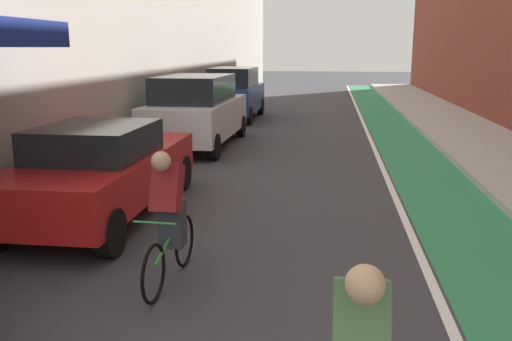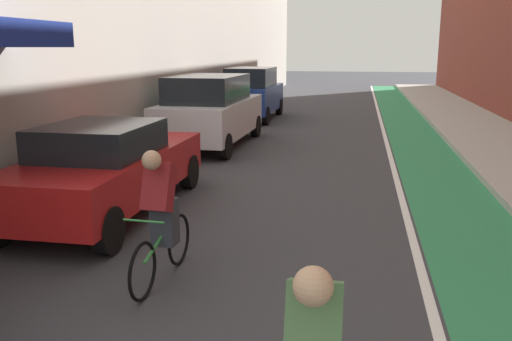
{
  "view_description": "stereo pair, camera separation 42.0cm",
  "coord_description": "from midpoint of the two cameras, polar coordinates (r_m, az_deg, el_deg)",
  "views": [
    {
      "loc": [
        0.86,
        1.2,
        2.71
      ],
      "look_at": [
        -0.2,
        9.17,
        0.91
      ],
      "focal_mm": 38.39,
      "sensor_mm": 36.0,
      "label": 1
    },
    {
      "loc": [
        1.28,
        1.27,
        2.71
      ],
      "look_at": [
        -0.2,
        9.17,
        0.91
      ],
      "focal_mm": 38.39,
      "sensor_mm": 36.0,
      "label": 2
    }
  ],
  "objects": [
    {
      "name": "ground_plane",
      "position": [
        17.18,
        6.93,
        3.49
      ],
      "size": [
        97.55,
        97.55,
        0.0
      ],
      "primitive_type": "plane",
      "color": "#38383D"
    },
    {
      "name": "parked_sedan_red",
      "position": [
        9.3,
        -14.08,
        0.33
      ],
      "size": [
        1.88,
        4.72,
        1.53
      ],
      "color": "red",
      "rests_on": "ground"
    },
    {
      "name": "sidewalk_right",
      "position": [
        19.57,
        22.86,
        3.91
      ],
      "size": [
        2.81,
        44.34,
        0.14
      ],
      "primitive_type": "cube",
      "color": "#A8A59E",
      "rests_on": "ground"
    },
    {
      "name": "lane_divider_stripe",
      "position": [
        19.16,
        13.72,
        4.17
      ],
      "size": [
        0.12,
        44.34,
        0.0
      ],
      "primitive_type": "cube",
      "color": "white",
      "rests_on": "ground"
    },
    {
      "name": "parked_suv_white",
      "position": [
        15.34,
        -4.01,
        6.3
      ],
      "size": [
        2.09,
        4.82,
        1.98
      ],
      "color": "silver",
      "rests_on": "ground"
    },
    {
      "name": "parked_suv_blue",
      "position": [
        21.28,
        0.17,
        8.09
      ],
      "size": [
        1.86,
        4.29,
        1.98
      ],
      "color": "navy",
      "rests_on": "ground"
    },
    {
      "name": "bike_lane_paint",
      "position": [
        19.23,
        16.4,
        4.05
      ],
      "size": [
        1.6,
        44.34,
        0.0
      ],
      "primitive_type": "cube",
      "color": "#2D8451",
      "rests_on": "ground"
    },
    {
      "name": "cyclist_mid",
      "position": [
        6.44,
        -8.03,
        -4.66
      ],
      "size": [
        0.48,
        1.71,
        1.61
      ],
      "color": "black",
      "rests_on": "ground"
    }
  ]
}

